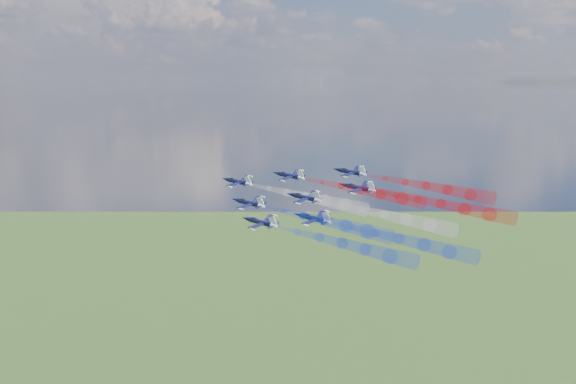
{
  "coord_description": "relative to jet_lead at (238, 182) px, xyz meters",
  "views": [
    {
      "loc": [
        -16.82,
        -146.61,
        183.14
      ],
      "look_at": [
        4.19,
        20.31,
        156.71
      ],
      "focal_mm": 43.61,
      "sensor_mm": 36.0,
      "label": 1
    }
  ],
  "objects": [
    {
      "name": "jet_inner_right",
      "position": [
        13.31,
        -0.64,
        1.42
      ],
      "size": [
        13.55,
        13.6,
        5.53
      ],
      "primitive_type": null,
      "rotation": [
        0.08,
        -0.24,
        0.77
      ],
      "color": "black"
    },
    {
      "name": "trail_inner_right",
      "position": [
        28.56,
        -15.63,
        -0.29
      ],
      "size": [
        26.75,
        26.68,
        6.89
      ],
      "primitive_type": null,
      "rotation": [
        0.08,
        -0.24,
        0.77
      ],
      "color": "red"
    },
    {
      "name": "jet_inner_left",
      "position": [
        1.88,
        -14.76,
        -3.04
      ],
      "size": [
        13.55,
        13.6,
        5.53
      ],
      "primitive_type": null,
      "rotation": [
        0.08,
        -0.24,
        0.77
      ],
      "color": "black"
    },
    {
      "name": "trail_rear_right",
      "position": [
        43.36,
        -30.38,
        -1.5
      ],
      "size": [
        26.75,
        26.68,
        6.89
      ],
      "primitive_type": null,
      "rotation": [
        0.08,
        -0.24,
        0.77
      ],
      "color": "red"
    },
    {
      "name": "jet_outer_right",
      "position": [
        28.91,
        -2.64,
        2.41
      ],
      "size": [
        13.55,
        13.6,
        5.53
      ],
      "primitive_type": null,
      "rotation": [
        0.08,
        -0.24,
        0.77
      ],
      "color": "black"
    },
    {
      "name": "trail_outer_right",
      "position": [
        44.16,
        -17.63,
        0.69
      ],
      "size": [
        26.75,
        26.68,
        6.89
      ],
      "primitive_type": null,
      "rotation": [
        0.08,
        -0.24,
        0.77
      ],
      "color": "red"
    },
    {
      "name": "trail_center_third",
      "position": [
        30.28,
        -30.99,
        -3.5
      ],
      "size": [
        26.75,
        26.68,
        6.89
      ],
      "primitive_type": null,
      "rotation": [
        0.08,
        -0.24,
        0.77
      ],
      "color": "white"
    },
    {
      "name": "trail_rear_left",
      "position": [
        30.5,
        -42.39,
        -6.33
      ],
      "size": [
        26.75,
        26.68,
        6.89
      ],
      "primitive_type": null,
      "rotation": [
        0.08,
        -0.24,
        0.77
      ],
      "color": "blue"
    },
    {
      "name": "trail_lead",
      "position": [
        15.25,
        -14.99,
        -1.71
      ],
      "size": [
        26.75,
        26.68,
        6.89
      ],
      "primitive_type": null,
      "rotation": [
        0.08,
        -0.24,
        0.77
      ],
      "color": "white"
    },
    {
      "name": "jet_rear_right",
      "position": [
        28.11,
        -15.39,
        0.21
      ],
      "size": [
        13.55,
        13.6,
        5.53
      ],
      "primitive_type": null,
      "rotation": [
        0.08,
        -0.24,
        0.77
      ],
      "color": "black"
    },
    {
      "name": "jet_outer_left",
      "position": [
        3.59,
        -26.33,
        -5.44
      ],
      "size": [
        13.55,
        13.6,
        5.53
      ],
      "primitive_type": null,
      "rotation": [
        0.08,
        -0.24,
        0.77
      ],
      "color": "black"
    },
    {
      "name": "jet_lead",
      "position": [
        0.0,
        0.0,
        0.0
      ],
      "size": [
        13.55,
        13.6,
        5.53
      ],
      "primitive_type": null,
      "rotation": [
        0.08,
        -0.24,
        0.77
      ],
      "color": "black"
    },
    {
      "name": "jet_center_third",
      "position": [
        15.03,
        -16.0,
        -1.79
      ],
      "size": [
        13.55,
        13.6,
        5.53
      ],
      "primitive_type": null,
      "rotation": [
        0.08,
        -0.24,
        0.77
      ],
      "color": "black"
    },
    {
      "name": "trail_outer_left",
      "position": [
        18.84,
        -41.32,
        -7.15
      ],
      "size": [
        26.75,
        26.68,
        6.89
      ],
      "primitive_type": null,
      "rotation": [
        0.08,
        -0.24,
        0.77
      ],
      "color": "blue"
    },
    {
      "name": "trail_inner_left",
      "position": [
        17.13,
        -29.75,
        -4.76
      ],
      "size": [
        26.75,
        26.68,
        6.89
      ],
      "primitive_type": null,
      "rotation": [
        0.08,
        -0.24,
        0.77
      ],
      "color": "blue"
    },
    {
      "name": "jet_rear_left",
      "position": [
        15.25,
        -27.4,
        -4.62
      ],
      "size": [
        13.55,
        13.6,
        5.53
      ],
      "primitive_type": null,
      "rotation": [
        0.08,
        -0.24,
        0.77
      ],
      "color": "black"
    }
  ]
}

